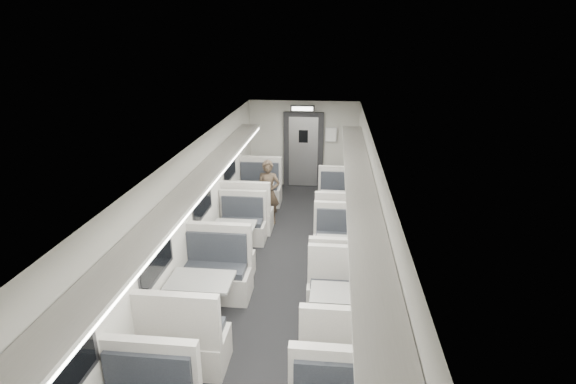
% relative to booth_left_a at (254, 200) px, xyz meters
% --- Properties ---
extents(room, '(3.24, 12.24, 2.64)m').
position_rel_booth_left_a_xyz_m(room, '(1.00, -3.59, 0.80)').
color(room, black).
rests_on(room, ground).
extents(booth_left_a, '(1.09, 2.22, 1.19)m').
position_rel_booth_left_a_xyz_m(booth_left_a, '(0.00, 0.00, 0.00)').
color(booth_left_a, '#B3ADA8').
rests_on(booth_left_a, room).
extents(booth_left_b, '(0.98, 1.98, 1.06)m').
position_rel_booth_left_a_xyz_m(booth_left_b, '(0.00, -2.10, -0.04)').
color(booth_left_b, '#B3ADA8').
rests_on(booth_left_b, room).
extents(booth_left_c, '(1.12, 2.26, 1.21)m').
position_rel_booth_left_a_xyz_m(booth_left_c, '(0.00, -4.30, 0.01)').
color(booth_left_c, '#B3ADA8').
rests_on(booth_left_c, room).
extents(booth_right_a, '(1.01, 2.05, 1.10)m').
position_rel_booth_left_a_xyz_m(booth_right_a, '(2.00, -0.28, -0.03)').
color(booth_right_a, '#B3ADA8').
rests_on(booth_right_a, room).
extents(booth_right_b, '(0.99, 2.02, 1.08)m').
position_rel_booth_left_a_xyz_m(booth_right_b, '(2.00, -2.65, -0.04)').
color(booth_right_b, '#B3ADA8').
rests_on(booth_right_b, room).
extents(booth_right_c, '(1.00, 2.03, 1.09)m').
position_rel_booth_left_a_xyz_m(booth_right_c, '(2.00, -4.30, -0.03)').
color(booth_right_c, '#B3ADA8').
rests_on(booth_right_c, room).
extents(passenger, '(0.57, 0.40, 1.48)m').
position_rel_booth_left_a_xyz_m(passenger, '(0.41, -0.38, 0.34)').
color(passenger, black).
rests_on(passenger, room).
extents(window_a, '(0.02, 1.18, 0.84)m').
position_rel_booth_left_a_xyz_m(window_a, '(-0.49, -0.19, 0.95)').
color(window_a, black).
rests_on(window_a, room).
extents(window_b, '(0.02, 1.18, 0.84)m').
position_rel_booth_left_a_xyz_m(window_b, '(-0.49, -2.39, 0.95)').
color(window_b, black).
rests_on(window_b, room).
extents(window_c, '(0.02, 1.18, 0.84)m').
position_rel_booth_left_a_xyz_m(window_c, '(-0.49, -4.59, 0.95)').
color(window_c, black).
rests_on(window_c, room).
extents(window_d, '(0.02, 1.18, 0.84)m').
position_rel_booth_left_a_xyz_m(window_d, '(-0.49, -6.79, 0.95)').
color(window_d, black).
rests_on(window_d, room).
extents(luggage_rack_left, '(0.46, 10.40, 0.09)m').
position_rel_booth_left_a_xyz_m(luggage_rack_left, '(-0.24, -3.89, 1.52)').
color(luggage_rack_left, '#B3ADA8').
rests_on(luggage_rack_left, room).
extents(luggage_rack_right, '(0.46, 10.40, 0.09)m').
position_rel_booth_left_a_xyz_m(luggage_rack_right, '(2.24, -3.89, 1.52)').
color(luggage_rack_right, '#B3ADA8').
rests_on(luggage_rack_right, room).
extents(vestibule_door, '(1.10, 0.13, 2.10)m').
position_rel_booth_left_a_xyz_m(vestibule_door, '(1.00, 2.35, 0.64)').
color(vestibule_door, black).
rests_on(vestibule_door, room).
extents(exit_sign, '(0.62, 0.12, 0.16)m').
position_rel_booth_left_a_xyz_m(exit_sign, '(1.00, 1.86, 1.88)').
color(exit_sign, black).
rests_on(exit_sign, room).
extents(wall_notice, '(0.32, 0.02, 0.40)m').
position_rel_booth_left_a_xyz_m(wall_notice, '(1.75, 2.33, 1.10)').
color(wall_notice, silver).
rests_on(wall_notice, room).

